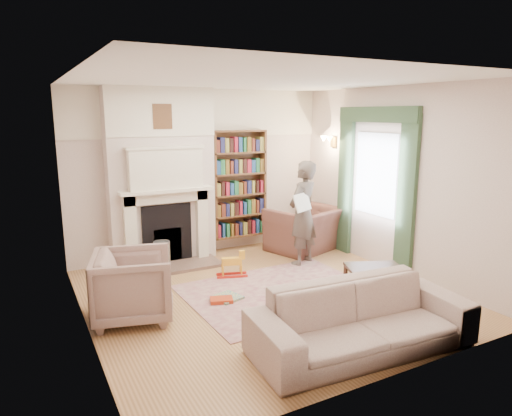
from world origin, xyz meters
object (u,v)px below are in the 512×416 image
armchair_left (133,286)px  armchair_reading (305,229)px  man_reading (303,213)px  coffee_table (374,283)px  rocking_horse (232,264)px  sofa (362,319)px  bookcase (239,184)px  paraffin_heater (162,259)px

armchair_left → armchair_reading: bearing=-52.6°
man_reading → armchair_reading: bearing=-152.2°
coffee_table → rocking_horse: (-1.28, 1.63, -0.02)m
armchair_reading → rocking_horse: (-1.73, -0.64, -0.18)m
armchair_reading → man_reading: size_ratio=0.70×
sofa → man_reading: bearing=73.4°
armchair_reading → sofa: 3.51m
man_reading → coffee_table: man_reading is taller
armchair_left → bookcase: bearing=-34.4°
rocking_horse → paraffin_heater: bearing=170.7°
bookcase → armchair_left: bearing=-139.6°
coffee_table → paraffin_heater: size_ratio=1.27×
paraffin_heater → rocking_horse: paraffin_heater is taller
sofa → man_reading: size_ratio=1.38×
man_reading → rocking_horse: man_reading is taller
armchair_reading → bookcase: bearing=-51.3°
armchair_reading → man_reading: man_reading is taller
sofa → paraffin_heater: sofa is taller
bookcase → man_reading: 1.40m
sofa → man_reading: (1.00, 2.60, 0.50)m
bookcase → paraffin_heater: size_ratio=3.36×
bookcase → paraffin_heater: 2.05m
armchair_reading → paraffin_heater: (-2.64, -0.16, -0.11)m
man_reading → coffee_table: bearing=64.9°
bookcase → armchair_left: 3.20m
armchair_reading → coffee_table: size_ratio=1.68×
sofa → coffee_table: size_ratio=3.30×
bookcase → rocking_horse: size_ratio=4.06×
bookcase → sofa: size_ratio=0.80×
man_reading → rocking_horse: 1.43m
man_reading → rocking_horse: size_ratio=3.68×
sofa → rocking_horse: size_ratio=5.08×
armchair_left → rocking_horse: bearing=-50.6°
man_reading → paraffin_heater: man_reading is taller
bookcase → coffee_table: bookcase is taller
man_reading → bookcase: bearing=-92.3°
armchair_left → paraffin_heater: 1.41m
sofa → coffee_table: (1.01, 0.93, -0.11)m
bookcase → sofa: 3.97m
sofa → coffee_table: sofa is taller
armchair_reading → rocking_horse: size_ratio=2.58×
man_reading → armchair_left: bearing=-10.5°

